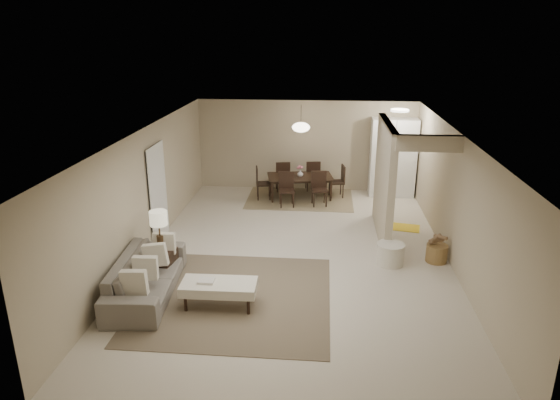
# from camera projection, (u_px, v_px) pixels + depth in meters

# --- Properties ---
(floor) EXTENTS (9.00, 9.00, 0.00)m
(floor) POSITION_uv_depth(u_px,v_px,m) (296.00, 256.00, 10.01)
(floor) COLOR beige
(floor) RESTS_ON ground
(ceiling) EXTENTS (9.00, 9.00, 0.00)m
(ceiling) POSITION_uv_depth(u_px,v_px,m) (297.00, 133.00, 9.20)
(ceiling) COLOR white
(ceiling) RESTS_ON back_wall
(back_wall) EXTENTS (6.00, 0.00, 6.00)m
(back_wall) POSITION_uv_depth(u_px,v_px,m) (306.00, 146.00, 13.85)
(back_wall) COLOR #BCAD8F
(back_wall) RESTS_ON floor
(left_wall) EXTENTS (0.00, 9.00, 9.00)m
(left_wall) POSITION_uv_depth(u_px,v_px,m) (145.00, 193.00, 9.86)
(left_wall) COLOR #BCAD8F
(left_wall) RESTS_ON floor
(right_wall) EXTENTS (0.00, 9.00, 9.00)m
(right_wall) POSITION_uv_depth(u_px,v_px,m) (456.00, 201.00, 9.35)
(right_wall) COLOR #BCAD8F
(right_wall) RESTS_ON floor
(partition) EXTENTS (0.15, 2.50, 2.50)m
(partition) POSITION_uv_depth(u_px,v_px,m) (384.00, 181.00, 10.63)
(partition) COLOR #BCAD8F
(partition) RESTS_ON floor
(doorway) EXTENTS (0.04, 0.90, 2.04)m
(doorway) POSITION_uv_depth(u_px,v_px,m) (157.00, 194.00, 10.50)
(doorway) COLOR black
(doorway) RESTS_ON floor
(pantry_cabinet) EXTENTS (1.20, 0.55, 2.10)m
(pantry_cabinet) POSITION_uv_depth(u_px,v_px,m) (393.00, 158.00, 13.38)
(pantry_cabinet) COLOR white
(pantry_cabinet) RESTS_ON floor
(flush_light) EXTENTS (0.44, 0.44, 0.05)m
(flush_light) POSITION_uv_depth(u_px,v_px,m) (400.00, 110.00, 12.04)
(flush_light) COLOR white
(flush_light) RESTS_ON ceiling
(living_rug) EXTENTS (3.20, 3.20, 0.01)m
(living_rug) POSITION_uv_depth(u_px,v_px,m) (235.00, 297.00, 8.45)
(living_rug) COLOR brown
(living_rug) RESTS_ON floor
(sofa) EXTENTS (2.39, 1.08, 0.68)m
(sofa) POSITION_uv_depth(u_px,v_px,m) (146.00, 276.00, 8.47)
(sofa) COLOR slate
(sofa) RESTS_ON floor
(ottoman_bench) EXTENTS (1.23, 0.58, 0.44)m
(ottoman_bench) POSITION_uv_depth(u_px,v_px,m) (219.00, 287.00, 8.07)
(ottoman_bench) COLOR silver
(ottoman_bench) RESTS_ON living_rug
(side_table) EXTENTS (0.53, 0.53, 0.50)m
(side_table) POSITION_uv_depth(u_px,v_px,m) (162.00, 263.00, 9.14)
(side_table) COLOR black
(side_table) RESTS_ON floor
(table_lamp) EXTENTS (0.32, 0.32, 0.76)m
(table_lamp) POSITION_uv_depth(u_px,v_px,m) (159.00, 222.00, 8.88)
(table_lamp) COLOR #43301C
(table_lamp) RESTS_ON side_table
(round_pouf) EXTENTS (0.54, 0.54, 0.42)m
(round_pouf) POSITION_uv_depth(u_px,v_px,m) (390.00, 254.00, 9.61)
(round_pouf) COLOR silver
(round_pouf) RESTS_ON floor
(wicker_basket) EXTENTS (0.52, 0.52, 0.35)m
(wicker_basket) POSITION_uv_depth(u_px,v_px,m) (437.00, 253.00, 9.72)
(wicker_basket) COLOR olive
(wicker_basket) RESTS_ON floor
(dining_rug) EXTENTS (2.80, 2.10, 0.01)m
(dining_rug) POSITION_uv_depth(u_px,v_px,m) (300.00, 198.00, 13.47)
(dining_rug) COLOR #7F6D4F
(dining_rug) RESTS_ON floor
(dining_table) EXTENTS (1.84, 1.23, 0.60)m
(dining_table) POSITION_uv_depth(u_px,v_px,m) (300.00, 187.00, 13.38)
(dining_table) COLOR black
(dining_table) RESTS_ON dining_rug
(dining_chairs) EXTENTS (2.38, 1.88, 0.88)m
(dining_chairs) POSITION_uv_depth(u_px,v_px,m) (300.00, 182.00, 13.33)
(dining_chairs) COLOR black
(dining_chairs) RESTS_ON dining_rug
(vase) EXTENTS (0.20, 0.20, 0.17)m
(vase) POSITION_uv_depth(u_px,v_px,m) (300.00, 173.00, 13.25)
(vase) COLOR white
(vase) RESTS_ON dining_table
(yellow_mat) EXTENTS (0.89, 0.64, 0.01)m
(yellow_mat) POSITION_uv_depth(u_px,v_px,m) (401.00, 227.00, 11.45)
(yellow_mat) COLOR yellow
(yellow_mat) RESTS_ON floor
(pendant_light) EXTENTS (0.46, 0.46, 0.71)m
(pendant_light) POSITION_uv_depth(u_px,v_px,m) (301.00, 127.00, 12.85)
(pendant_light) COLOR #43301C
(pendant_light) RESTS_ON ceiling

